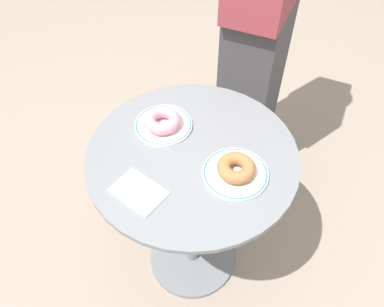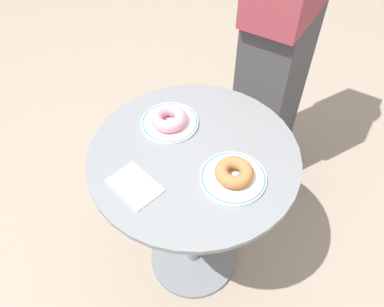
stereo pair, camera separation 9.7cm
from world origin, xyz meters
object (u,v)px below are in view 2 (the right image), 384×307
donut_pink_frosted (169,118)px  paper_napkin (135,186)px  plate_right (233,178)px  donut_cinnamon (234,172)px  cafe_table (193,198)px  plate_left (170,122)px  person_figure (283,27)px

donut_pink_frosted → paper_napkin: bearing=-56.5°
plate_right → donut_cinnamon: 0.03m
cafe_table → plate_left: (-0.15, 0.01, 0.26)m
plate_right → donut_pink_frosted: (-0.30, -0.02, 0.03)m
donut_pink_frosted → donut_cinnamon: bearing=4.6°
plate_right → paper_napkin: plate_right is taller
plate_left → donut_pink_frosted: size_ratio=1.58×
cafe_table → plate_left: plate_left is taller
plate_right → cafe_table: bearing=-167.9°
plate_right → person_figure: person_figure is taller
cafe_table → plate_right: 0.30m
cafe_table → donut_pink_frosted: bearing=176.9°
cafe_table → paper_napkin: paper_napkin is taller
paper_napkin → person_figure: 0.89m
donut_pink_frosted → person_figure: (-0.11, 0.63, 0.05)m
plate_right → donut_pink_frosted: 0.30m
donut_pink_frosted → donut_cinnamon: same height
plate_right → donut_cinnamon: bearing=0.0°
cafe_table → plate_right: (0.15, 0.03, 0.26)m
donut_cinnamon → person_figure: bearing=124.0°
cafe_table → paper_napkin: 0.33m
paper_napkin → person_figure: bearing=106.7°
donut_cinnamon → paper_napkin: donut_cinnamon is taller
plate_right → donut_cinnamon: size_ratio=1.72×
plate_left → donut_cinnamon: (0.30, 0.02, 0.03)m
plate_right → person_figure: size_ratio=0.12×
donut_pink_frosted → paper_napkin: size_ratio=0.82×
person_figure → cafe_table: bearing=-68.1°
person_figure → donut_pink_frosted: bearing=-80.3°
plate_left → person_figure: 0.64m
cafe_table → donut_pink_frosted: donut_pink_frosted is taller
donut_cinnamon → plate_right: bearing=0.0°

